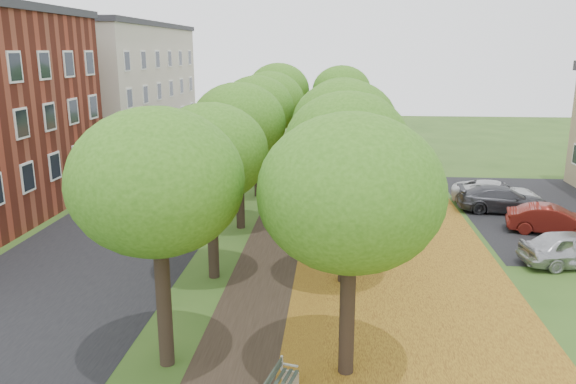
% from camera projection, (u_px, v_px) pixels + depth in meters
% --- Properties ---
extents(ground, '(120.00, 120.00, 0.00)m').
position_uv_depth(ground, '(248.00, 367.00, 15.00)').
color(ground, '#2D4C19').
rests_on(ground, ground).
extents(street_asphalt, '(8.00, 70.00, 0.01)m').
position_uv_depth(street_asphalt, '(153.00, 208.00, 30.10)').
color(street_asphalt, black).
rests_on(street_asphalt, ground).
extents(footpath, '(3.20, 70.00, 0.01)m').
position_uv_depth(footpath, '(292.00, 211.00, 29.48)').
color(footpath, black).
rests_on(footpath, ground).
extents(leaf_verge, '(7.50, 70.00, 0.01)m').
position_uv_depth(leaf_verge, '(388.00, 213.00, 29.07)').
color(leaf_verge, '#AE8020').
rests_on(leaf_verge, ground).
extents(parking_lot, '(9.00, 16.00, 0.01)m').
position_uv_depth(parking_lot, '(550.00, 212.00, 29.34)').
color(parking_lot, black).
rests_on(parking_lot, ground).
extents(tree_row_west, '(4.40, 34.40, 6.76)m').
position_uv_depth(tree_row_west, '(249.00, 118.00, 28.46)').
color(tree_row_west, black).
rests_on(tree_row_west, ground).
extents(tree_row_east, '(4.40, 34.40, 6.76)m').
position_uv_depth(tree_row_east, '(344.00, 119.00, 28.07)').
color(tree_row_east, black).
rests_on(tree_row_east, ground).
extents(building_cream, '(10.30, 20.30, 10.40)m').
position_uv_depth(building_cream, '(107.00, 87.00, 46.98)').
color(building_cream, beige).
rests_on(building_cream, ground).
extents(car_silver, '(4.37, 2.33, 1.41)m').
position_uv_depth(car_silver, '(575.00, 249.00, 21.86)').
color(car_silver, '#B2B1B6').
rests_on(car_silver, ground).
extents(car_red, '(4.16, 2.21, 1.30)m').
position_uv_depth(car_red, '(552.00, 220.00, 25.77)').
color(car_red, maroon).
rests_on(car_red, ground).
extents(car_grey, '(4.70, 2.20, 1.33)m').
position_uv_depth(car_grey, '(503.00, 200.00, 29.21)').
color(car_grey, '#35363B').
rests_on(car_grey, ground).
extents(car_white, '(5.09, 3.47, 1.29)m').
position_uv_depth(car_white, '(496.00, 193.00, 30.54)').
color(car_white, silver).
rests_on(car_white, ground).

